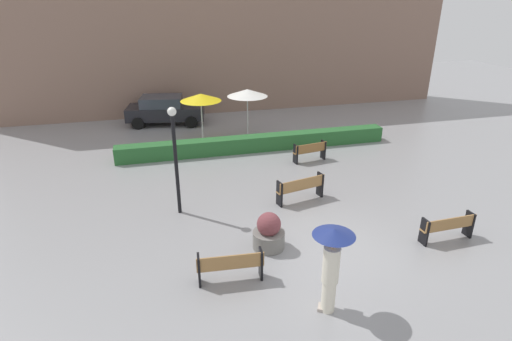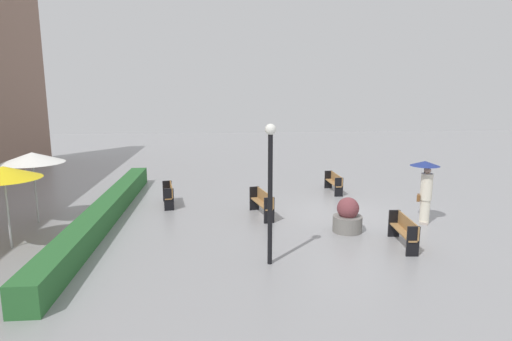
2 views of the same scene
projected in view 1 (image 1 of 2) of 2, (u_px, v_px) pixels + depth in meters
The scene contains 13 objects.
ground_plane at pixel (334, 248), 11.89m from camera, with size 60.00×60.00×0.00m, color gray.
bench_mid_center at pixel (301, 187), 14.40m from camera, with size 1.82×0.73×0.89m.
bench_near_left at pixel (230, 265), 10.33m from camera, with size 1.70×0.46×0.84m.
bench_near_right at pixel (448, 226), 12.09m from camera, with size 1.69×0.40×0.80m.
bench_back_row at pixel (310, 151), 17.88m from camera, with size 1.53×0.58×0.84m.
pedestrian_with_umbrella at pixel (332, 260), 9.08m from camera, with size 0.95×0.95×2.12m.
planter_pot at pixel (269, 233), 11.76m from camera, with size 0.92×0.92×1.11m.
lamp_post at pixel (175, 150), 12.97m from camera, with size 0.28×0.28×3.61m.
patio_umbrella_yellow at pixel (201, 97), 19.79m from camera, with size 1.98×1.98×2.35m.
patio_umbrella_white at pixel (247, 93), 20.49m from camera, with size 2.02×2.02×2.40m.
hedge_strip at pixel (256, 143), 19.19m from camera, with size 12.64×0.70×0.71m, color #28602D.
building_facade at pixel (226, 21), 24.03m from camera, with size 28.00×1.20×10.56m, color #846656.
parked_car at pixel (165, 110), 22.93m from camera, with size 4.44×2.54×1.57m.
Camera 1 is at (-4.69, -9.15, 6.76)m, focal length 28.96 mm.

